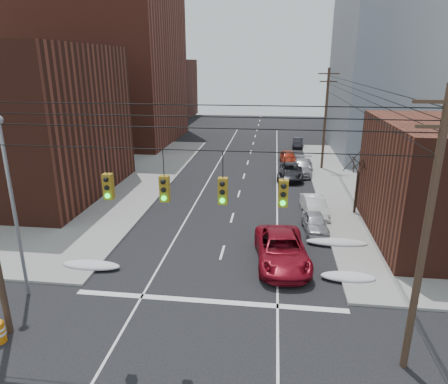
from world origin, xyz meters
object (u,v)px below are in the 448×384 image
(lot_car_c, at_px, (29,196))
(lot_car_d, at_px, (52,176))
(parked_car_b, at_px, (314,206))
(lot_car_a, at_px, (68,186))
(parked_car_c, at_px, (291,171))
(lot_car_b, at_px, (100,163))
(red_pickup, at_px, (282,250))
(parked_car_a, at_px, (315,223))
(parked_car_d, at_px, (302,167))
(parked_car_e, at_px, (288,157))
(parked_car_f, at_px, (298,143))

(lot_car_c, xyz_separation_m, lot_car_d, (-1.57, 6.40, -0.14))
(lot_car_d, bearing_deg, parked_car_b, -106.64)
(lot_car_a, xyz_separation_m, lot_car_d, (-3.32, 3.24, -0.09))
(parked_car_c, xyz_separation_m, lot_car_b, (-20.86, 0.39, 0.09))
(parked_car_b, xyz_separation_m, parked_car_c, (-1.51, 10.21, 0.04))
(lot_car_a, bearing_deg, red_pickup, -95.06)
(parked_car_c, relative_size, lot_car_b, 1.09)
(parked_car_a, bearing_deg, lot_car_d, 156.31)
(parked_car_d, bearing_deg, lot_car_a, -148.52)
(parked_car_a, height_order, parked_car_e, parked_car_e)
(parked_car_b, height_order, lot_car_b, lot_car_b)
(lot_car_b, height_order, lot_car_c, lot_car_c)
(parked_car_c, distance_m, lot_car_a, 21.82)
(lot_car_d, bearing_deg, lot_car_b, -31.85)
(parked_car_c, bearing_deg, parked_car_a, -80.27)
(parked_car_c, distance_m, lot_car_b, 20.87)
(red_pickup, distance_m, parked_car_c, 18.68)
(parked_car_e, bearing_deg, lot_car_a, -148.37)
(parked_car_a, bearing_deg, parked_car_f, 85.04)
(lot_car_d, bearing_deg, lot_car_a, -138.95)
(parked_car_c, height_order, lot_car_d, parked_car_c)
(red_pickup, xyz_separation_m, lot_car_a, (-19.08, 10.51, -0.02))
(parked_car_d, bearing_deg, parked_car_a, -83.65)
(parked_car_c, distance_m, parked_car_e, 6.45)
(lot_car_a, bearing_deg, parked_car_a, -80.32)
(red_pickup, distance_m, parked_car_e, 25.12)
(parked_car_e, distance_m, lot_car_b, 21.63)
(parked_car_f, height_order, lot_car_b, lot_car_b)
(parked_car_d, height_order, parked_car_e, parked_car_d)
(parked_car_f, bearing_deg, parked_car_e, -95.70)
(parked_car_b, relative_size, lot_car_b, 0.87)
(parked_car_f, bearing_deg, parked_car_d, -87.44)
(parked_car_b, xyz_separation_m, lot_car_c, (-23.51, -1.09, 0.18))
(parked_car_b, relative_size, parked_car_d, 0.84)
(parked_car_e, bearing_deg, red_pickup, -96.72)
(red_pickup, bearing_deg, parked_car_a, 58.39)
(parked_car_e, relative_size, lot_car_c, 0.85)
(parked_car_f, height_order, lot_car_a, lot_car_a)
(parked_car_a, height_order, parked_car_c, parked_car_c)
(parked_car_a, distance_m, parked_car_f, 29.85)
(parked_car_d, xyz_separation_m, parked_car_e, (-1.36, 4.50, -0.01))
(parked_car_a, distance_m, lot_car_b, 26.14)
(parked_car_e, xyz_separation_m, lot_car_a, (-20.16, -14.58, 0.11))
(parked_car_b, relative_size, parked_car_c, 0.80)
(parked_car_d, xyz_separation_m, lot_car_a, (-21.52, -10.08, 0.10))
(lot_car_c, height_order, lot_car_d, lot_car_c)
(parked_car_b, bearing_deg, lot_car_b, 147.78)
(parked_car_c, distance_m, parked_car_f, 16.37)
(parked_car_c, xyz_separation_m, parked_car_e, (-0.09, 6.45, -0.01))
(red_pickup, xyz_separation_m, lot_car_c, (-20.83, 7.35, 0.02))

